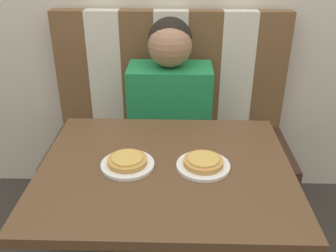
{
  "coord_description": "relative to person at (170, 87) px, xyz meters",
  "views": [
    {
      "loc": [
        0.04,
        -1.12,
        1.51
      ],
      "look_at": [
        0.0,
        0.34,
        0.76
      ],
      "focal_mm": 40.0,
      "sensor_mm": 36.0,
      "label": 1
    }
  ],
  "objects": [
    {
      "name": "plate_left",
      "position": [
        -0.13,
        -0.69,
        -0.03
      ],
      "size": [
        0.19,
        0.19,
        0.01
      ],
      "color": "white",
      "rests_on": "dining_table"
    },
    {
      "name": "pizza_left",
      "position": [
        -0.13,
        -0.69,
        -0.01
      ],
      "size": [
        0.14,
        0.14,
        0.02
      ],
      "color": "#C68E47",
      "rests_on": "plate_left"
    },
    {
      "name": "booth_seat",
      "position": [
        0.0,
        -0.0,
        -0.57
      ],
      "size": [
        1.3,
        0.57,
        0.48
      ],
      "color": "#382319",
      "rests_on": "ground_plane"
    },
    {
      "name": "pizza_right",
      "position": [
        0.13,
        -0.69,
        -0.01
      ],
      "size": [
        0.14,
        0.14,
        0.02
      ],
      "color": "#C68E47",
      "rests_on": "plate_right"
    },
    {
      "name": "person",
      "position": [
        0.0,
        0.0,
        0.0
      ],
      "size": [
        0.42,
        0.26,
        0.68
      ],
      "color": "#1E8447",
      "rests_on": "booth_seat"
    },
    {
      "name": "plate_right",
      "position": [
        0.13,
        -0.69,
        -0.03
      ],
      "size": [
        0.19,
        0.19,
        0.01
      ],
      "color": "white",
      "rests_on": "dining_table"
    },
    {
      "name": "booth_backrest",
      "position": [
        0.0,
        0.24,
        0.01
      ],
      "size": [
        1.3,
        0.08,
        0.67
      ],
      "color": "brown",
      "rests_on": "booth_seat"
    },
    {
      "name": "dining_table",
      "position": [
        0.0,
        -0.68,
        -0.14
      ],
      "size": [
        0.89,
        0.74,
        0.78
      ],
      "color": "brown",
      "rests_on": "ground_plane"
    }
  ]
}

